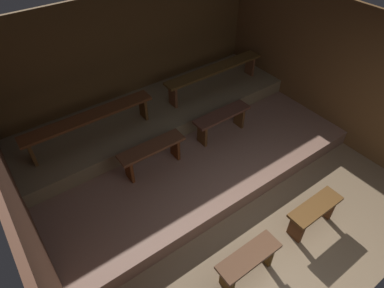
% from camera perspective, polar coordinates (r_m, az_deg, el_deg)
% --- Properties ---
extents(ground, '(6.16, 5.59, 0.08)m').
position_cam_1_polar(ground, '(5.80, 2.57, -6.07)').
color(ground, '#7D664D').
extents(wall_back, '(6.16, 0.06, 2.49)m').
position_cam_1_polar(wall_back, '(6.66, -10.42, 14.36)').
color(wall_back, brown).
rests_on(wall_back, ground).
extents(wall_left, '(0.06, 5.59, 2.49)m').
position_cam_1_polar(wall_left, '(4.25, -27.51, -9.89)').
color(wall_left, brown).
rests_on(wall_left, ground).
extents(wall_right, '(0.06, 5.59, 2.49)m').
position_cam_1_polar(wall_right, '(6.71, 21.95, 12.14)').
color(wall_right, brown).
rests_on(wall_right, ground).
extents(platform_lower, '(5.36, 3.23, 0.27)m').
position_cam_1_polar(platform_lower, '(6.11, -1.87, -0.57)').
color(platform_lower, '#876252').
rests_on(platform_lower, ground).
extents(platform_middle, '(5.36, 1.51, 0.27)m').
position_cam_1_polar(platform_middle, '(6.51, -6.26, 5.33)').
color(platform_middle, '#816F4F').
rests_on(platform_middle, platform_lower).
extents(bench_floor_left, '(0.89, 0.29, 0.47)m').
position_cam_1_polar(bench_floor_left, '(4.53, 9.63, -19.16)').
color(bench_floor_left, brown).
rests_on(bench_floor_left, ground).
extents(bench_floor_right, '(0.89, 0.29, 0.47)m').
position_cam_1_polar(bench_floor_right, '(5.19, 20.23, -10.82)').
color(bench_floor_right, brown).
rests_on(bench_floor_right, ground).
extents(bench_lower_left, '(1.11, 0.29, 0.47)m').
position_cam_1_polar(bench_lower_left, '(5.35, -6.88, -1.27)').
color(bench_lower_left, brown).
rests_on(bench_lower_left, platform_lower).
extents(bench_lower_right, '(1.11, 0.29, 0.47)m').
position_cam_1_polar(bench_lower_right, '(5.99, 5.14, 4.36)').
color(bench_lower_right, brown).
rests_on(bench_lower_right, platform_lower).
extents(bench_middle_left, '(2.23, 0.29, 0.47)m').
position_cam_1_polar(bench_middle_left, '(5.70, -17.26, 3.99)').
color(bench_middle_left, brown).
rests_on(bench_middle_left, platform_middle).
extents(bench_middle_right, '(2.23, 0.29, 0.47)m').
position_cam_1_polar(bench_middle_right, '(6.75, 3.86, 12.29)').
color(bench_middle_right, brown).
rests_on(bench_middle_right, platform_middle).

